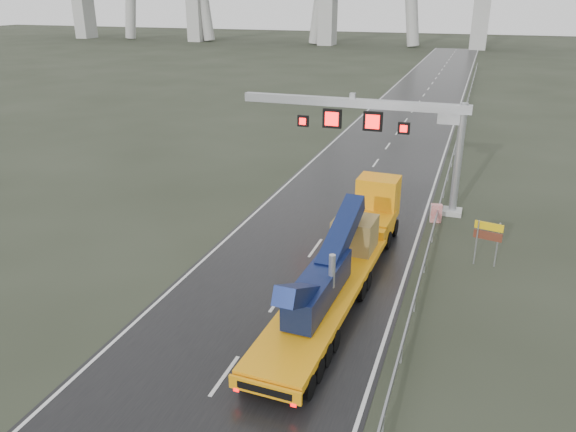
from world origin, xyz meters
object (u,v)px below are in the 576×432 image
at_px(sign_gantry, 384,123).
at_px(exit_sign_pair, 488,235).
at_px(heavy_haul_truck, 348,249).
at_px(striped_barrier, 436,213).

xyz_separation_m(sign_gantry, exit_sign_pair, (6.90, -7.11, -3.88)).
relative_size(heavy_haul_truck, exit_sign_pair, 7.18).
bearing_deg(exit_sign_pair, striped_barrier, 131.36).
xyz_separation_m(sign_gantry, striped_barrier, (3.90, -1.74, -5.03)).
height_order(sign_gantry, striped_barrier, sign_gantry).
bearing_deg(exit_sign_pair, heavy_haul_truck, -138.00).
distance_m(sign_gantry, exit_sign_pair, 10.64).
relative_size(exit_sign_pair, striped_barrier, 2.14).
distance_m(sign_gantry, heavy_haul_truck, 11.55).
distance_m(exit_sign_pair, striped_barrier, 6.26).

